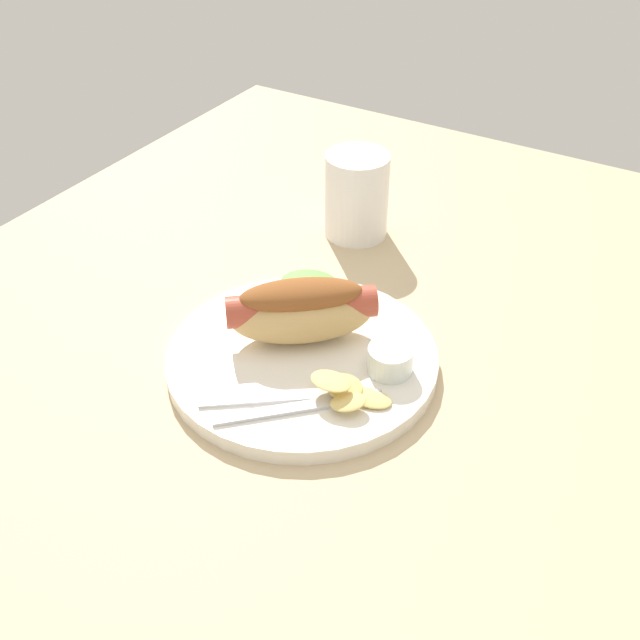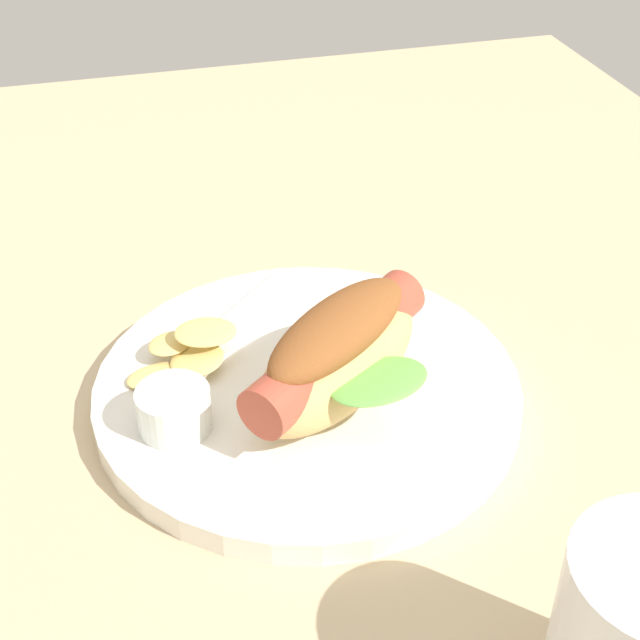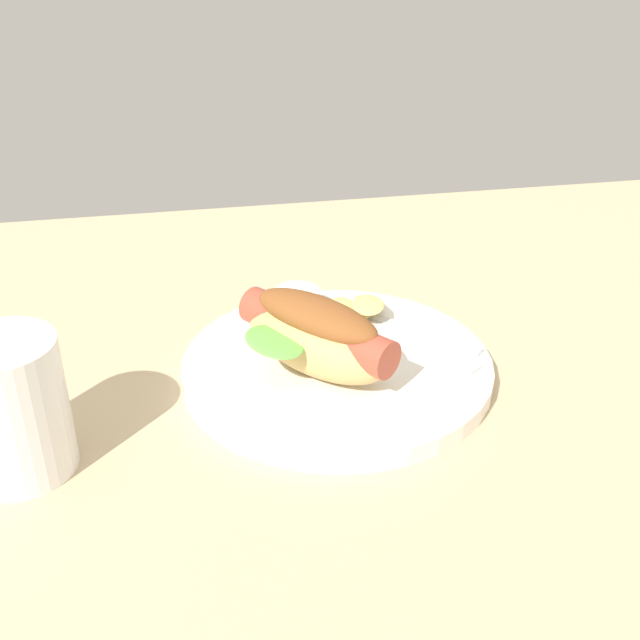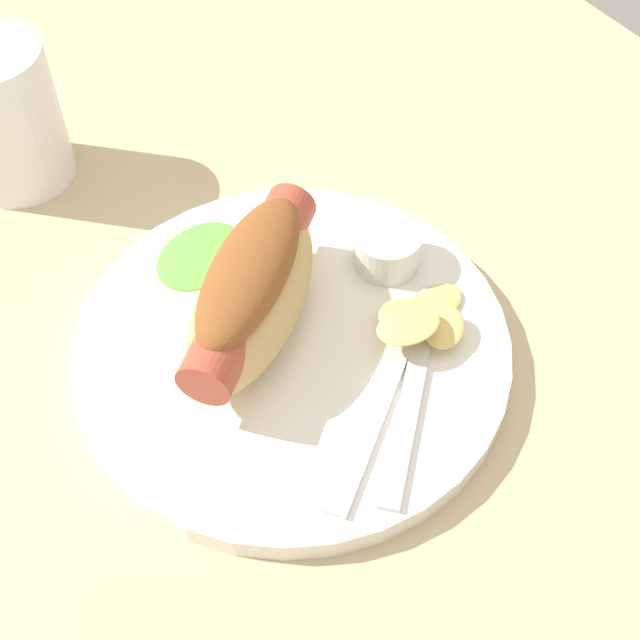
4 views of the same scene
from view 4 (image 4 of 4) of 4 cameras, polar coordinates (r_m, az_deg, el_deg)
The scene contains 8 objects.
ground_plane at distance 54.75cm, azimuth -3.62°, elevation -3.83°, with size 120.00×90.00×1.80cm, color tan.
plate at distance 54.15cm, azimuth -2.10°, elevation -1.53°, with size 26.69×26.69×1.60cm, color white.
hot_dog at distance 51.37cm, azimuth -4.54°, elevation 1.94°, with size 13.55×14.75×6.59cm.
sauce_ramekin at distance 56.52cm, azimuth 4.37°, elevation 4.65°, with size 4.36×4.36×2.61cm, color white.
fork at distance 51.07cm, azimuth 5.97°, elevation -4.75°, with size 11.75×12.16×0.40cm.
knife at distance 50.47cm, azimuth 3.71°, elevation -5.56°, with size 14.47×1.40×0.36cm, color silver.
chips_pile at distance 53.37cm, azimuth 6.58°, elevation 0.11°, with size 6.28×7.59×2.36cm.
drinking_cup at distance 66.10cm, azimuth -19.84°, elevation 12.34°, with size 7.75×7.75×10.47cm, color white.
Camera 4 is at (27.79, -13.96, 44.16)cm, focal length 49.33 mm.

